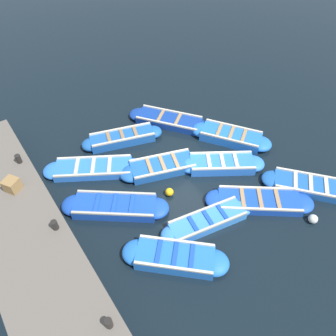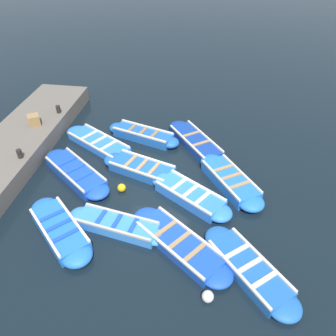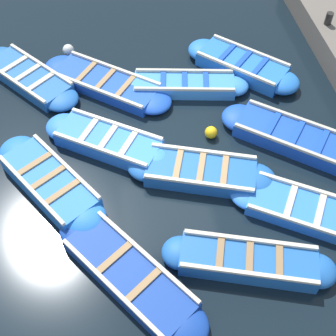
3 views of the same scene
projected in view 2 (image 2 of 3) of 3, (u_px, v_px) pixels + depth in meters
ground_plane at (155, 185)px, 12.28m from camera, size 120.00×120.00×0.00m
boat_inner_gap at (179, 244)px, 9.94m from camera, size 3.66×3.13×0.37m
boat_end_of_row at (60, 230)px, 10.31m from camera, size 3.08×3.00×0.47m
boat_centre at (99, 143)px, 14.23m from camera, size 3.85×2.86×0.35m
boat_outer_left at (190, 195)px, 11.56m from camera, size 3.32×2.59×0.44m
boat_drifting at (230, 181)px, 12.17m from camera, size 2.73×3.41×0.47m
boat_far_corner at (76, 173)px, 12.57m from camera, size 3.59×3.09×0.43m
boat_tucked at (249, 269)px, 9.24m from camera, size 2.99×3.29×0.38m
boat_outer_right at (143, 135)px, 14.65m from camera, size 3.55×1.78×0.46m
boat_mid_row at (195, 142)px, 14.30m from camera, size 3.04×3.65×0.38m
boat_stern_in at (117, 225)px, 10.50m from camera, size 3.52×1.36×0.39m
boat_broadside at (142, 169)px, 12.78m from camera, size 3.55×1.99×0.42m
quay_wall at (1, 163)px, 12.78m from camera, size 2.55×12.89×0.72m
bollard_mid_north at (20, 154)px, 12.34m from camera, size 0.20×0.20×0.35m
bollard_mid_south at (58, 109)px, 15.10m from camera, size 0.20×0.20×0.35m
wooden_crate at (34, 120)px, 14.21m from camera, size 0.64×0.64×0.46m
buoy_orange_near at (122, 188)px, 11.93m from camera, size 0.31×0.31×0.31m
buoy_yellow_far at (208, 296)px, 8.57m from camera, size 0.32×0.32×0.32m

